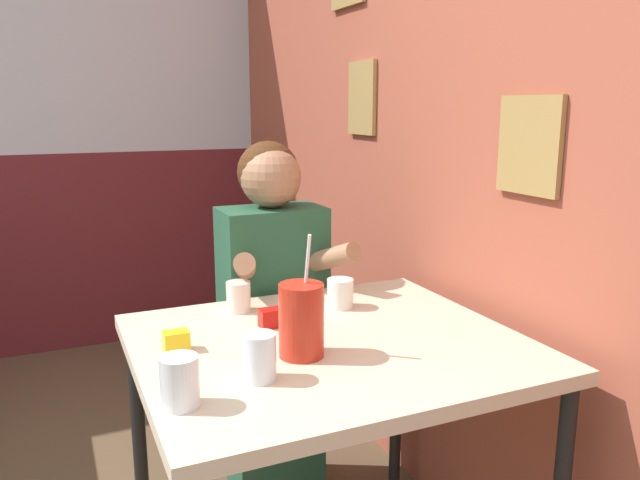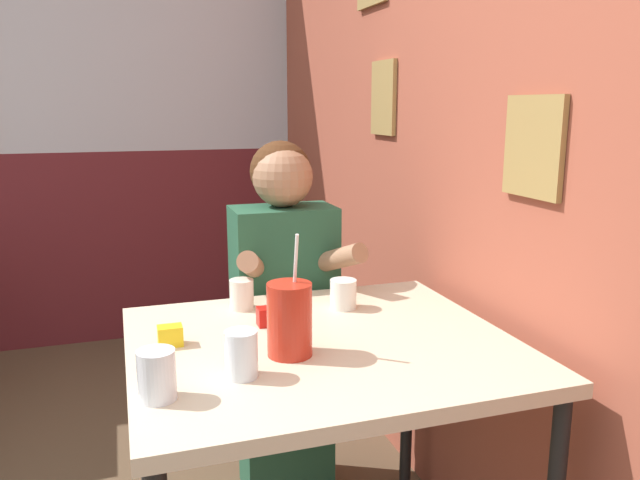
% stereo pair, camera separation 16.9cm
% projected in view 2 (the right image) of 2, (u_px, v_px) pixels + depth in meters
% --- Properties ---
extents(brick_wall_right, '(0.08, 4.72, 2.70)m').
position_uv_depth(brick_wall_right, '(384.00, 106.00, 2.47)').
color(brick_wall_right, '#9E4C38').
rests_on(brick_wall_right, ground_plane).
extents(back_wall, '(5.74, 0.09, 2.70)m').
position_uv_depth(back_wall, '(35.00, 104.00, 3.33)').
color(back_wall, silver).
rests_on(back_wall, ground_plane).
extents(main_table, '(0.95, 0.83, 0.77)m').
position_uv_depth(main_table, '(322.00, 367.00, 1.59)').
color(main_table, beige).
rests_on(main_table, ground_plane).
extents(person_seated, '(0.42, 0.40, 1.24)m').
position_uv_depth(person_seated, '(284.00, 315.00, 2.13)').
color(person_seated, '#235138').
rests_on(person_seated, ground_plane).
extents(cocktail_pitcher, '(0.11, 0.11, 0.29)m').
position_uv_depth(cocktail_pitcher, '(290.00, 319.00, 1.46)').
color(cocktail_pitcher, '#B22819').
rests_on(cocktail_pitcher, main_table).
extents(glass_near_pitcher, '(0.08, 0.08, 0.10)m').
position_uv_depth(glass_near_pitcher, '(157.00, 375.00, 1.25)').
color(glass_near_pitcher, silver).
rests_on(glass_near_pitcher, main_table).
extents(glass_center, '(0.08, 0.08, 0.09)m').
position_uv_depth(glass_center, '(343.00, 294.00, 1.81)').
color(glass_center, silver).
rests_on(glass_center, main_table).
extents(glass_far_side, '(0.07, 0.07, 0.09)m').
position_uv_depth(glass_far_side, '(242.00, 294.00, 1.81)').
color(glass_far_side, silver).
rests_on(glass_far_side, main_table).
extents(glass_by_brick, '(0.07, 0.07, 0.11)m').
position_uv_depth(glass_by_brick, '(241.00, 354.00, 1.35)').
color(glass_by_brick, silver).
rests_on(glass_by_brick, main_table).
extents(condiment_ketchup, '(0.06, 0.04, 0.05)m').
position_uv_depth(condiment_ketchup, '(269.00, 316.00, 1.68)').
color(condiment_ketchup, '#B7140F').
rests_on(condiment_ketchup, main_table).
extents(condiment_mustard, '(0.06, 0.04, 0.05)m').
position_uv_depth(condiment_mustard, '(170.00, 336.00, 1.53)').
color(condiment_mustard, yellow).
rests_on(condiment_mustard, main_table).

